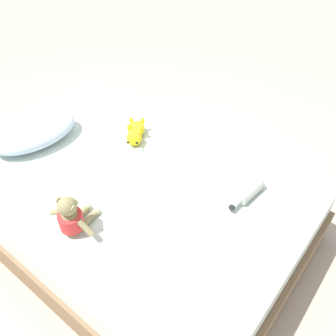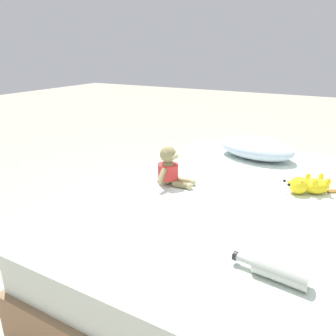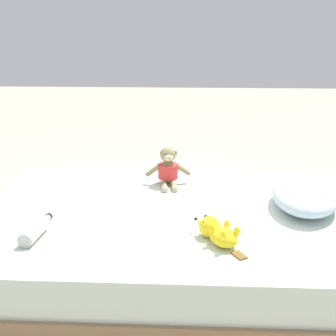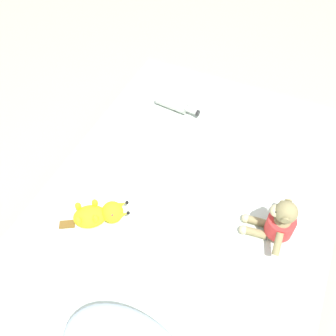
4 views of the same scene
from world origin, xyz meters
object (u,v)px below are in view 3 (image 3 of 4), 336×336
(plush_monkey, at_px, (168,169))
(glass_bottle, at_px, (35,231))
(plush_yellow_creature, at_px, (217,232))
(pillow, at_px, (305,194))
(bed, at_px, (173,248))

(plush_monkey, distance_m, glass_bottle, 0.95)
(plush_yellow_creature, relative_size, glass_bottle, 1.09)
(pillow, xyz_separation_m, glass_bottle, (0.43, -1.33, -0.04))
(pillow, distance_m, plush_monkey, 0.82)
(bed, relative_size, plush_yellow_creature, 6.93)
(pillow, bearing_deg, plush_monkey, -113.09)
(pillow, relative_size, plush_yellow_creature, 2.06)
(plush_monkey, height_order, glass_bottle, plush_monkey)
(pillow, distance_m, plush_yellow_creature, 0.65)
(plush_yellow_creature, height_order, glass_bottle, plush_yellow_creature)
(plush_monkey, xyz_separation_m, plush_yellow_creature, (0.75, 0.26, -0.05))
(pillow, relative_size, plush_monkey, 2.16)
(pillow, xyz_separation_m, plush_monkey, (-0.32, -0.75, 0.02))
(bed, distance_m, pillow, 0.77)
(plush_yellow_creature, distance_m, glass_bottle, 0.84)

